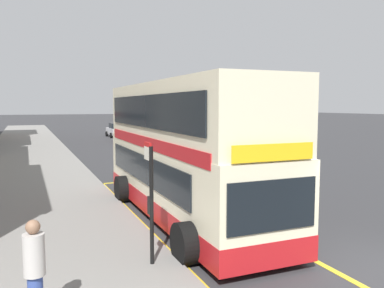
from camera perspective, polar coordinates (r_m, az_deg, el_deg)
The scene contains 9 objects.
ground_plane at distance 39.13m, azimuth -12.17°, elevation 0.06°, with size 260.00×260.00×0.00m, color #333335.
pavement_near at distance 38.46m, azimuth -22.48°, elevation -0.23°, with size 6.00×76.00×0.14m, color gray.
double_decker_bus at distance 12.95m, azimuth -1.35°, elevation -1.62°, with size 3.20×10.29×4.40m.
bus_bay_markings at distance 13.37m, azimuth -1.18°, elevation -10.40°, with size 3.15×13.50×0.01m.
bus_stop_sign at distance 8.95m, azimuth -5.99°, elevation -7.02°, with size 0.09×0.51×2.72m.
parked_car_white_across at distance 35.79m, azimuth -3.23°, elevation 0.96°, with size 2.09×4.20×1.62m.
parked_car_maroon_ahead at distance 41.19m, azimuth -8.99°, elevation 1.50°, with size 2.09×4.20×1.62m.
parked_car_white_kerbside at distance 47.03m, azimuth -10.74°, elevation 1.97°, with size 2.09×4.20×1.62m.
pedestrian_waiting_near_sign at distance 7.07m, azimuth -21.68°, elevation -16.31°, with size 0.34×0.34×1.76m.
Camera 1 is at (-7.15, -6.29, 3.69)m, focal length 37.13 mm.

